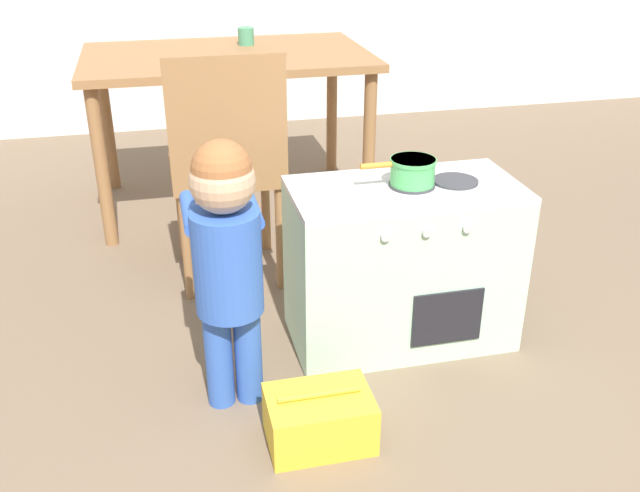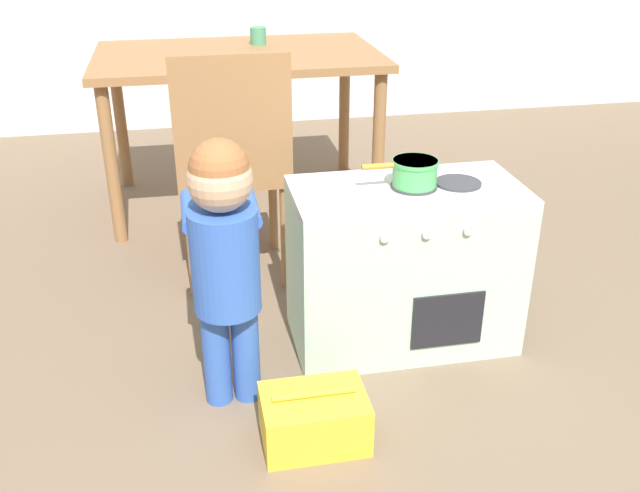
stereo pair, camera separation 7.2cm
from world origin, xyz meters
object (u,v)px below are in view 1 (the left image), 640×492
child_figure (226,246)px  dining_chair_near (227,164)px  dining_table (227,73)px  cup_on_table (246,36)px  play_kitchen (402,264)px  toy_pot (412,170)px  toy_basket (319,419)px

child_figure → dining_chair_near: dining_chair_near is taller
dining_table → dining_chair_near: size_ratio=1.42×
dining_chair_near → dining_table: bearing=82.7°
child_figure → cup_on_table: size_ratio=10.27×
play_kitchen → dining_chair_near: dining_chair_near is taller
toy_pot → toy_basket: bearing=-131.5°
toy_basket → dining_chair_near: bearing=97.0°
play_kitchen → child_figure: 0.67m
toy_pot → cup_on_table: size_ratio=3.03×
child_figure → toy_pot: bearing=19.7°
toy_pot → dining_chair_near: bearing=135.0°
play_kitchen → child_figure: (-0.59, -0.22, 0.24)m
toy_basket → cup_on_table: cup_on_table is taller
dining_table → cup_on_table: (0.11, 0.17, 0.13)m
toy_pot → cup_on_table: cup_on_table is taller
play_kitchen → dining_chair_near: bearing=134.1°
toy_pot → play_kitchen: bearing=-178.3°
dining_chair_near → cup_on_table: (0.22, 0.96, 0.28)m
play_kitchen → dining_chair_near: 0.76m
toy_pot → child_figure: size_ratio=0.30×
play_kitchen → cup_on_table: 1.59m
toy_basket → cup_on_table: size_ratio=3.63×
dining_table → cup_on_table: cup_on_table is taller
toy_pot → cup_on_table: (-0.30, 1.48, 0.16)m
play_kitchen → cup_on_table: (-0.29, 1.48, 0.49)m
play_kitchen → dining_table: (-0.40, 1.31, 0.36)m
toy_pot → toy_basket: (-0.40, -0.45, -0.53)m
toy_basket → dining_table: dining_table is taller
dining_table → play_kitchen: bearing=-72.9°
toy_basket → cup_on_table: 2.06m
dining_table → cup_on_table: bearing=56.0°
toy_pot → child_figure: (-0.61, -0.22, -0.09)m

